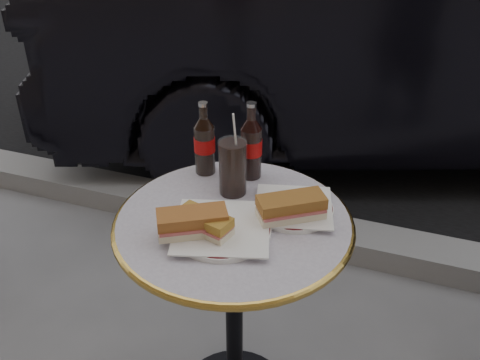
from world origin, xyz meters
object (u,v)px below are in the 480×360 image
(cola_bottle_right, at_px, (251,140))
(cola_glass, at_px, (233,167))
(bistro_table, at_px, (234,320))
(plate_left, at_px, (222,230))
(cola_bottle_left, at_px, (204,138))
(parked_car, at_px, (440,26))
(plate_right, at_px, (294,209))

(cola_bottle_right, height_order, cola_glass, cola_bottle_right)
(bistro_table, xyz_separation_m, plate_left, (-0.01, -0.06, 0.37))
(cola_bottle_left, relative_size, parked_car, 0.05)
(bistro_table, height_order, cola_bottle_right, cola_bottle_right)
(plate_right, height_order, cola_bottle_left, cola_bottle_left)
(bistro_table, distance_m, parked_car, 2.23)
(plate_right, xyz_separation_m, parked_car, (0.31, 2.07, -0.03))
(plate_left, bearing_deg, bistro_table, 83.42)
(bistro_table, xyz_separation_m, cola_bottle_left, (-0.16, 0.20, 0.48))
(plate_left, bearing_deg, plate_right, 46.23)
(plate_left, distance_m, parked_car, 2.26)
(parked_car, bearing_deg, bistro_table, 148.45)
(cola_bottle_right, relative_size, parked_car, 0.05)
(bistro_table, distance_m, cola_bottle_left, 0.54)
(bistro_table, bearing_deg, cola_bottle_right, 97.00)
(bistro_table, relative_size, cola_bottle_left, 3.32)
(plate_right, relative_size, cola_bottle_left, 0.95)
(cola_bottle_right, bearing_deg, cola_bottle_left, -170.39)
(plate_right, height_order, parked_car, parked_car)
(plate_right, height_order, cola_glass, cola_glass)
(bistro_table, height_order, parked_car, parked_car)
(plate_left, height_order, cola_glass, cola_glass)
(plate_right, bearing_deg, parked_car, 81.50)
(plate_left, height_order, cola_bottle_right, cola_bottle_right)
(cola_glass, bearing_deg, cola_bottle_left, 145.75)
(bistro_table, xyz_separation_m, cola_bottle_right, (-0.03, 0.22, 0.48))
(bistro_table, height_order, cola_bottle_left, cola_bottle_left)
(plate_right, distance_m, parked_car, 2.09)
(plate_left, xyz_separation_m, cola_bottle_right, (-0.02, 0.28, 0.11))
(plate_right, relative_size, cola_bottle_right, 0.91)
(cola_bottle_right, relative_size, cola_glass, 1.45)
(plate_left, relative_size, cola_bottle_left, 1.11)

